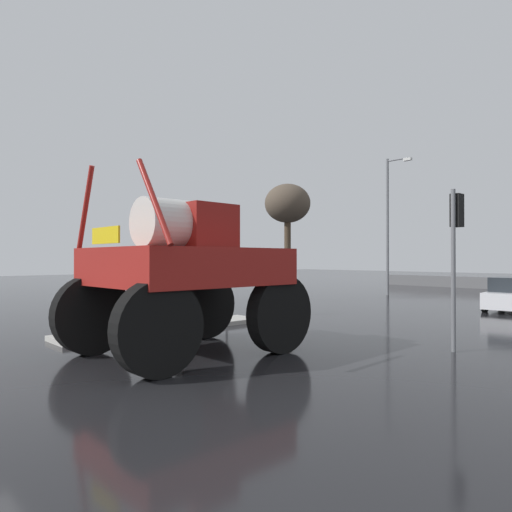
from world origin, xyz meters
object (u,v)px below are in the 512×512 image
lane_arrow_sign (97,293)px  traffic_signal_near_right (456,233)px  traffic_signal_near_left (230,255)px  bare_tree_left (288,206)px  oversize_sprayer (186,272)px  streetlight_far_left (389,220)px

lane_arrow_sign → traffic_signal_near_right: (7.79, 5.94, 1.63)m
traffic_signal_near_left → bare_tree_left: bearing=116.6°
oversize_sprayer → streetlight_far_left: (-6.38, 19.97, 2.82)m
bare_tree_left → oversize_sprayer: bearing=-56.5°
streetlight_far_left → bare_tree_left: 7.84m
lane_arrow_sign → streetlight_far_left: size_ratio=0.20×
oversize_sprayer → bare_tree_left: (-8.19, 12.36, 3.30)m
traffic_signal_near_left → traffic_signal_near_right: bearing=-0.1°
oversize_sprayer → bare_tree_left: 15.19m
oversize_sprayer → lane_arrow_sign: bearing=101.9°
streetlight_far_left → bare_tree_left: size_ratio=1.35×
streetlight_far_left → lane_arrow_sign: bearing=-81.8°
lane_arrow_sign → traffic_signal_near_left: 6.17m
oversize_sprayer → streetlight_far_left: bearing=17.0°
lane_arrow_sign → oversize_sprayer: bearing=12.6°
lane_arrow_sign → traffic_signal_near_left: bearing=101.3°
lane_arrow_sign → streetlight_far_left: 21.24m
streetlight_far_left → traffic_signal_near_left: bearing=-83.1°
traffic_signal_near_left → bare_tree_left: 8.51m
oversize_sprayer → streetlight_far_left: size_ratio=0.62×
oversize_sprayer → traffic_signal_near_right: (4.39, 5.18, 0.96)m
streetlight_far_left → bare_tree_left: bearing=-103.4°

